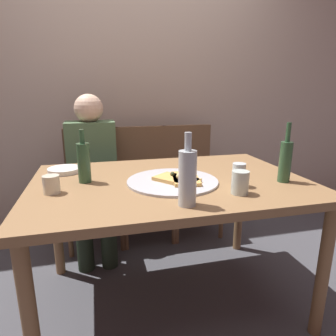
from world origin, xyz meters
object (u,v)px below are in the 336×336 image
object	(u,v)px
water_bottle	(84,162)
guest_in_sweater	(92,167)
dining_table	(170,193)
pizza_slice_extra	(185,178)
chair_left	(94,178)
tumbler_near	(239,175)
pizza_slice_last	(177,179)
chair_right	(190,171)
pizza_tray	(173,181)
wine_glass	(240,182)
tumbler_far	(51,184)
chair_middle	(144,175)
wine_bottle	(187,177)
plate_stack	(64,170)
beer_bottle	(285,160)

from	to	relation	value
water_bottle	guest_in_sweater	xyz separation A→B (m)	(0.03, 0.67, -0.20)
dining_table	pizza_slice_extra	xyz separation A→B (m)	(0.06, -0.07, 0.10)
chair_left	tumbler_near	bearing A→B (deg)	123.06
pizza_slice_last	chair_right	size ratio (longest dim) A/B	0.28
pizza_tray	water_bottle	xyz separation A→B (m)	(-0.44, 0.11, 0.10)
wine_glass	tumbler_near	bearing A→B (deg)	66.05
tumbler_far	guest_in_sweater	size ratio (longest dim) A/B	0.07
chair_middle	chair_right	size ratio (longest dim) A/B	1.00
wine_bottle	plate_stack	world-z (taller)	wine_bottle
wine_bottle	chair_left	size ratio (longest dim) A/B	0.33
tumbler_near	beer_bottle	bearing A→B (deg)	2.41
pizza_slice_last	pizza_tray	bearing A→B (deg)	120.54
wine_glass	plate_stack	xyz separation A→B (m)	(-0.81, 0.57, -0.04)
pizza_tray	pizza_slice_last	world-z (taller)	pizza_slice_last
wine_glass	chair_left	distance (m)	1.38
tumbler_near	wine_bottle	bearing A→B (deg)	-151.53
plate_stack	pizza_slice_extra	bearing A→B (deg)	-29.86
tumbler_far	wine_glass	bearing A→B (deg)	-14.51
wine_glass	chair_middle	distance (m)	1.23
pizza_tray	guest_in_sweater	bearing A→B (deg)	117.19
tumbler_near	plate_stack	bearing A→B (deg)	150.88
dining_table	guest_in_sweater	xyz separation A→B (m)	(-0.40, 0.73, -0.02)
dining_table	guest_in_sweater	bearing A→B (deg)	118.76
pizza_tray	tumbler_far	xyz separation A→B (m)	(-0.58, -0.02, 0.04)
pizza_slice_extra	chair_left	bearing A→B (deg)	116.00
pizza_tray	plate_stack	distance (m)	0.65
guest_in_sweater	water_bottle	bearing A→B (deg)	87.38
dining_table	wine_bottle	xyz separation A→B (m)	(-0.02, -0.36, 0.20)
pizza_slice_last	wine_bottle	size ratio (longest dim) A/B	0.84
pizza_slice_last	tumbler_near	xyz separation A→B (m)	(0.28, -0.11, 0.03)
pizza_slice_extra	dining_table	bearing A→B (deg)	131.95
chair_left	guest_in_sweater	size ratio (longest dim) A/B	0.77
beer_bottle	dining_table	bearing A→B (deg)	162.20
tumbler_near	chair_right	xyz separation A→B (m)	(0.11, 1.08, -0.28)
tumbler_far	pizza_tray	bearing A→B (deg)	2.20
chair_middle	guest_in_sweater	bearing A→B (deg)	20.44
pizza_slice_extra	guest_in_sweater	size ratio (longest dim) A/B	0.20
tumbler_far	wine_bottle	bearing A→B (deg)	-27.40
tumbler_near	pizza_tray	bearing A→B (deg)	155.09
pizza_slice_last	beer_bottle	distance (m)	0.56
dining_table	tumbler_near	bearing A→B (deg)	-32.62
chair_left	chair_right	bearing A→B (deg)	-180.00
dining_table	wine_glass	distance (m)	0.41
pizza_slice_extra	plate_stack	xyz separation A→B (m)	(-0.62, 0.35, -0.01)
pizza_tray	plate_stack	size ratio (longest dim) A/B	2.52
wine_bottle	tumbler_far	size ratio (longest dim) A/B	3.58
dining_table	beer_bottle	xyz separation A→B (m)	(0.56, -0.18, 0.19)
pizza_slice_last	beer_bottle	xyz separation A→B (m)	(0.54, -0.10, 0.09)
tumbler_near	guest_in_sweater	size ratio (longest dim) A/B	0.10
tumbler_near	chair_middle	distance (m)	1.15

